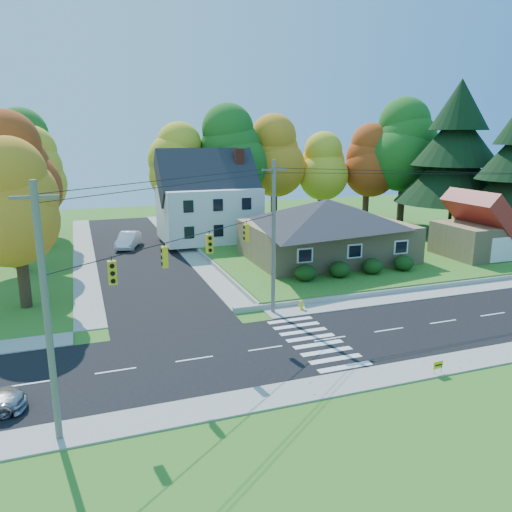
{
  "coord_description": "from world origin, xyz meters",
  "views": [
    {
      "loc": [
        -13.09,
        -23.87,
        11.47
      ],
      "look_at": [
        -1.69,
        8.0,
        3.26
      ],
      "focal_mm": 35.0,
      "sensor_mm": 36.0,
      "label": 1
    }
  ],
  "objects": [
    {
      "name": "ground",
      "position": [
        0.0,
        0.0,
        0.0
      ],
      "size": [
        120.0,
        120.0,
        0.0
      ],
      "primitive_type": "plane",
      "color": "#3D7923"
    },
    {
      "name": "road_main",
      "position": [
        0.0,
        0.0,
        0.01
      ],
      "size": [
        90.0,
        8.0,
        0.02
      ],
      "primitive_type": "cube",
      "color": "black",
      "rests_on": "ground"
    },
    {
      "name": "road_cross",
      "position": [
        -8.0,
        26.0,
        0.01
      ],
      "size": [
        8.0,
        44.0,
        0.02
      ],
      "primitive_type": "cube",
      "color": "black",
      "rests_on": "ground"
    },
    {
      "name": "sidewalk_north",
      "position": [
        0.0,
        5.0,
        0.04
      ],
      "size": [
        90.0,
        2.0,
        0.08
      ],
      "primitive_type": "cube",
      "color": "#9C9A90",
      "rests_on": "ground"
    },
    {
      "name": "sidewalk_south",
      "position": [
        0.0,
        -5.0,
        0.04
      ],
      "size": [
        90.0,
        2.0,
        0.08
      ],
      "primitive_type": "cube",
      "color": "#9C9A90",
      "rests_on": "ground"
    },
    {
      "name": "lawn",
      "position": [
        13.0,
        21.0,
        0.25
      ],
      "size": [
        30.0,
        30.0,
        0.5
      ],
      "primitive_type": "cube",
      "color": "#3D7923",
      "rests_on": "ground"
    },
    {
      "name": "ranch_house",
      "position": [
        8.0,
        16.0,
        3.27
      ],
      "size": [
        14.6,
        10.6,
        5.4
      ],
      "color": "tan",
      "rests_on": "lawn"
    },
    {
      "name": "colonial_house",
      "position": [
        0.04,
        28.0,
        4.58
      ],
      "size": [
        10.4,
        8.4,
        9.6
      ],
      "color": "silver",
      "rests_on": "lawn"
    },
    {
      "name": "garage",
      "position": [
        22.0,
        11.99,
        2.84
      ],
      "size": [
        7.3,
        6.3,
        4.6
      ],
      "color": "tan",
      "rests_on": "lawn"
    },
    {
      "name": "hedge_row",
      "position": [
        7.5,
        9.8,
        1.14
      ],
      "size": [
        10.7,
        1.7,
        1.27
      ],
      "color": "#163A10",
      "rests_on": "lawn"
    },
    {
      "name": "traffic_infrastructure",
      "position": [
        -0.15,
        1.35,
        5.15
      ],
      "size": [
        38.1,
        10.66,
        10.0
      ],
      "color": "#666059",
      "rests_on": "ground"
    },
    {
      "name": "tree_lot_0",
      "position": [
        -2.0,
        34.0,
        8.31
      ],
      "size": [
        6.72,
        6.72,
        12.51
      ],
      "color": "#3F2A19",
      "rests_on": "lawn"
    },
    {
      "name": "tree_lot_1",
      "position": [
        4.0,
        33.0,
        9.61
      ],
      "size": [
        7.84,
        7.84,
        14.6
      ],
      "color": "#3F2A19",
      "rests_on": "lawn"
    },
    {
      "name": "tree_lot_2",
      "position": [
        10.0,
        34.0,
        8.96
      ],
      "size": [
        7.28,
        7.28,
        13.56
      ],
      "color": "#3F2A19",
      "rests_on": "lawn"
    },
    {
      "name": "tree_lot_3",
      "position": [
        16.0,
        33.0,
        7.65
      ],
      "size": [
        6.16,
        6.16,
        11.47
      ],
      "color": "#3F2A19",
      "rests_on": "lawn"
    },
    {
      "name": "tree_lot_4",
      "position": [
        22.0,
        32.0,
        8.31
      ],
      "size": [
        6.72,
        6.72,
        12.51
      ],
      "color": "#3F2A19",
      "rests_on": "lawn"
    },
    {
      "name": "tree_lot_5",
      "position": [
        26.0,
        30.0,
        10.27
      ],
      "size": [
        8.4,
        8.4,
        15.64
      ],
      "color": "#3F2A19",
      "rests_on": "lawn"
    },
    {
      "name": "conifer_east_a",
      "position": [
        27.0,
        22.0,
        9.39
      ],
      "size": [
        12.8,
        12.8,
        16.96
      ],
      "color": "#3F2A19",
      "rests_on": "lawn"
    },
    {
      "name": "tree_west_0",
      "position": [
        -17.0,
        12.0,
        7.15
      ],
      "size": [
        6.16,
        6.16,
        11.47
      ],
      "color": "#3F2A19",
      "rests_on": "ground"
    },
    {
      "name": "tree_west_1",
      "position": [
        -18.0,
        22.0,
        8.46
      ],
      "size": [
        7.28,
        7.28,
        13.56
      ],
      "color": "#3F2A19",
      "rests_on": "ground"
    },
    {
      "name": "tree_west_2",
      "position": [
        -17.0,
        32.0,
        7.81
      ],
      "size": [
        6.72,
        6.72,
        12.51
      ],
      "color": "#3F2A19",
      "rests_on": "ground"
    },
    {
      "name": "tree_west_3",
      "position": [
        -19.0,
        40.0,
        9.11
      ],
      "size": [
        7.84,
        7.84,
        14.6
      ],
      "color": "#3F2A19",
      "rests_on": "ground"
    },
    {
      "name": "white_car",
      "position": [
        -8.51,
        28.52,
        0.84
      ],
      "size": [
        3.24,
        5.25,
        1.63
      ],
      "primitive_type": "imported",
      "rotation": [
        0.0,
        0.0,
        -0.33
      ],
      "color": "silver",
      "rests_on": "road_cross"
    },
    {
      "name": "fire_hydrant",
      "position": [
        0.48,
        5.01,
        0.35
      ],
      "size": [
        0.41,
        0.32,
        0.73
      ],
      "color": "yellow",
      "rests_on": "ground"
    },
    {
      "name": "yard_sign",
      "position": [
        2.88,
        -5.74,
        0.51
      ],
      "size": [
        0.58,
        0.08,
        0.72
      ],
      "color": "black",
      "rests_on": "ground"
    }
  ]
}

